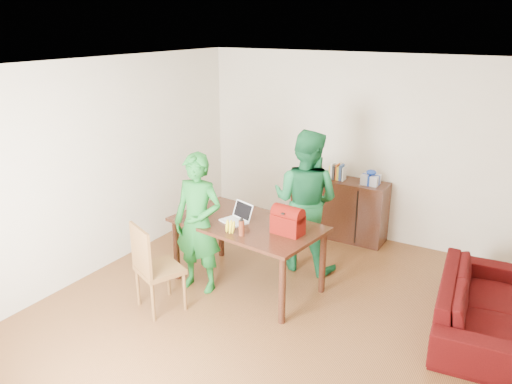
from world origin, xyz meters
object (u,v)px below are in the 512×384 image
Objects in this scene: bottle at (242,227)px; sofa at (476,304)px; table at (247,231)px; laptop at (234,219)px; red_bag at (288,223)px; chair at (159,284)px; person_far at (305,201)px; person_near at (198,223)px.

bottle reaches higher than sofa.
laptop reaches higher than table.
table is 2.63m from sofa.
red_bag is at bearing 2.87° from table.
chair is 2.10m from person_far.
laptop is 0.71m from red_bag.
sofa is (2.41, 0.81, -0.65)m from bottle.
laptop reaches higher than chair.
red_bag is at bearing 21.34° from laptop.
person_far is at bearing 78.03° from bottle.
bottle is 0.56× the size of red_bag.
laptop is 1.04× the size of red_bag.
laptop is 1.84× the size of bottle.
person_far reaches higher than sofa.
person_far reaches higher than chair.
laptop is 2.81m from sofa.
red_bag is (0.71, 0.03, 0.09)m from laptop.
table is 1.19m from chair.
person_near reaches higher than laptop.
bottle is 0.10× the size of sofa.
chair is 2.83× the size of laptop.
person_far is 1.17m from bottle.
chair reaches higher than table.
table is 5.15× the size of laptop.
bottle is (0.61, -0.00, 0.08)m from person_near.
chair is at bearing -106.62° from person_near.
bottle is (-0.24, -1.15, 0.00)m from person_far.
person_near is (-0.47, -0.35, 0.12)m from table.
person_far is 1.02m from laptop.
table is 1.02× the size of person_far.
bottle is at bearing -25.15° from laptop.
bottle is (0.29, -0.28, 0.06)m from laptop.
person_far is (0.38, 0.80, 0.20)m from table.
person_near is 1.08m from red_bag.
person_near is (0.11, 0.61, 0.54)m from chair.
sofa is at bearing 30.17° from laptop.
bottle is at bearing 102.86° from sofa.
red_bag is 2.16m from sofa.
laptop is at bearing -147.30° from table.
table is 1.11× the size of person_near.
table reaches higher than sofa.
person_near reaches higher than sofa.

